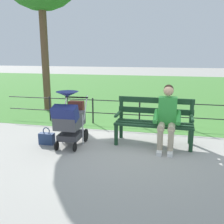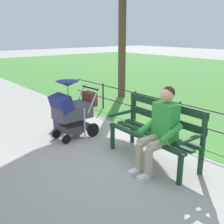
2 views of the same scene
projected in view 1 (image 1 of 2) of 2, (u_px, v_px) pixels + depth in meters
ground_plane at (132, 143)px, 5.42m from camera, size 60.00×60.00×0.00m
grass_lawn at (156, 88)px, 13.77m from camera, size 40.00×16.00×0.01m
park_bench at (154, 119)px, 5.31m from camera, size 1.61×0.64×0.96m
person_on_bench at (167, 115)px, 5.00m from camera, size 0.54×0.74×1.28m
stroller at (70, 118)px, 5.12m from camera, size 0.52×0.90×1.15m
handbag at (47, 138)px, 5.33m from camera, size 0.32×0.14×0.37m
park_fence at (150, 111)px, 6.52m from camera, size 7.66×0.04×0.70m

